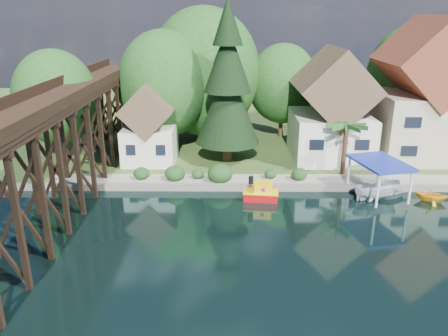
% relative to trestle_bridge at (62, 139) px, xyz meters
% --- Properties ---
extents(ground, '(140.00, 140.00, 0.00)m').
position_rel_trestle_bridge_xyz_m(ground, '(16.00, -5.17, -5.35)').
color(ground, black).
rests_on(ground, ground).
extents(bank, '(140.00, 52.00, 0.50)m').
position_rel_trestle_bridge_xyz_m(bank, '(16.00, 28.83, -5.10)').
color(bank, '#304A1D').
rests_on(bank, ground).
extents(seawall, '(60.00, 0.40, 0.62)m').
position_rel_trestle_bridge_xyz_m(seawall, '(20.00, 2.83, -5.04)').
color(seawall, slate).
rests_on(seawall, ground).
extents(promenade, '(50.00, 2.60, 0.06)m').
position_rel_trestle_bridge_xyz_m(promenade, '(22.00, 4.13, -4.82)').
color(promenade, gray).
rests_on(promenade, bank).
extents(trestle_bridge, '(4.12, 44.18, 9.30)m').
position_rel_trestle_bridge_xyz_m(trestle_bridge, '(0.00, 0.00, 0.00)').
color(trestle_bridge, black).
rests_on(trestle_bridge, ground).
extents(house_left, '(7.64, 8.64, 11.02)m').
position_rel_trestle_bridge_xyz_m(house_left, '(23.00, 10.83, -0.21)').
color(house_left, white).
rests_on(house_left, bank).
extents(house_center, '(8.65, 9.18, 13.89)m').
position_rel_trestle_bridge_xyz_m(house_center, '(32.00, 11.33, 1.07)').
color(house_center, '#C1B597').
rests_on(house_center, bank).
extents(shed, '(5.09, 5.40, 7.85)m').
position_rel_trestle_bridge_xyz_m(shed, '(5.00, 9.33, -1.52)').
color(shed, white).
rests_on(shed, bank).
extents(bg_trees, '(49.90, 13.30, 10.57)m').
position_rel_trestle_bridge_xyz_m(bg_trees, '(17.00, 16.08, 1.94)').
color(bg_trees, '#382314').
rests_on(bg_trees, bank).
extents(shrubs, '(15.76, 2.47, 1.70)m').
position_rel_trestle_bridge_xyz_m(shrubs, '(11.40, 4.09, -4.12)').
color(shrubs, '#173A14').
rests_on(shrubs, bank).
extents(conifer, '(6.28, 6.28, 15.46)m').
position_rel_trestle_bridge_xyz_m(conifer, '(12.64, 9.57, 2.60)').
color(conifer, '#382314').
rests_on(conifer, bank).
extents(palm_tree, '(4.29, 4.29, 5.07)m').
position_rel_trestle_bridge_xyz_m(palm_tree, '(23.19, 5.59, -0.43)').
color(palm_tree, '#382314').
rests_on(palm_tree, bank).
extents(tugboat, '(2.99, 1.85, 2.06)m').
position_rel_trestle_bridge_xyz_m(tugboat, '(15.42, 0.90, -4.73)').
color(tugboat, '#AD0B0C').
rests_on(tugboat, ground).
extents(boat_white_a, '(4.34, 3.18, 0.88)m').
position_rel_trestle_bridge_xyz_m(boat_white_a, '(25.50, 1.75, -4.91)').
color(boat_white_a, white).
rests_on(boat_white_a, ground).
extents(boat_canopy, '(4.61, 5.75, 3.25)m').
position_rel_trestle_bridge_xyz_m(boat_canopy, '(24.91, 1.20, -3.96)').
color(boat_canopy, silver).
rests_on(boat_canopy, ground).
extents(boat_yellow, '(3.08, 2.86, 1.34)m').
position_rel_trestle_bridge_xyz_m(boat_yellow, '(29.23, 0.68, -4.68)').
color(boat_yellow, yellow).
rests_on(boat_yellow, ground).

